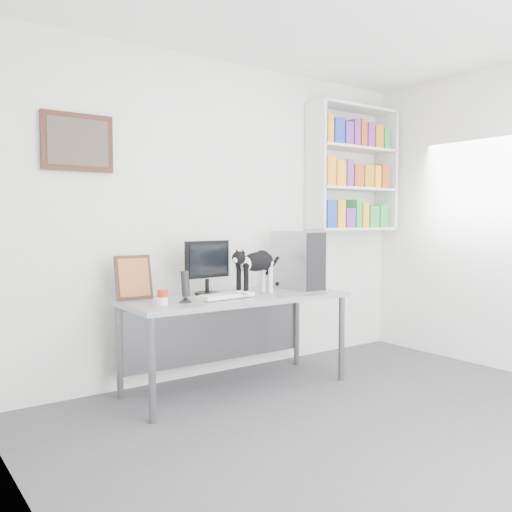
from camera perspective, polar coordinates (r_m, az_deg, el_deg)
name	(u,v)px	position (r m, az deg, el deg)	size (l,w,h in m)	color
room	(412,217)	(3.26, 16.13, 3.94)	(4.01, 4.01, 2.70)	#4D4D51
bookshelf	(353,169)	(5.56, 10.16, 9.04)	(1.03, 0.28, 1.24)	silver
wall_art	(78,142)	(4.23, -18.26, 11.30)	(0.52, 0.04, 0.42)	#3F2114
desk	(237,342)	(4.32, -2.06, -9.08)	(1.79, 0.70, 0.74)	gray
monitor	(207,267)	(4.31, -5.18, -1.17)	(0.41, 0.20, 0.44)	black
keyboard	(225,296)	(4.11, -3.26, -4.23)	(0.45, 0.17, 0.03)	white
pc_tower	(297,260)	(4.68, 4.34, -0.42)	(0.22, 0.49, 0.49)	#AEAEB3
speaker	(185,286)	(3.91, -7.44, -3.16)	(0.10, 0.10, 0.24)	black
leaning_print	(133,276)	(4.14, -12.77, -2.11)	(0.27, 0.11, 0.34)	#3F2114
soup_can	(163,297)	(3.82, -9.81, -4.32)	(0.07, 0.07, 0.11)	red
cat	(256,273)	(4.24, 0.01, -1.77)	(0.58, 0.15, 0.36)	black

